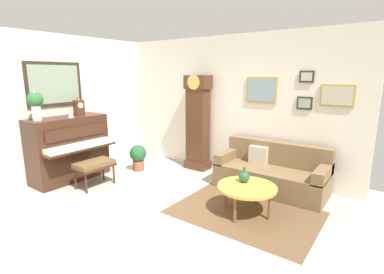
% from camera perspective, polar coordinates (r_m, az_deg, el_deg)
% --- Properties ---
extents(ground_plane, '(6.40, 6.00, 0.10)m').
position_cam_1_polar(ground_plane, '(4.59, -8.76, -14.96)').
color(ground_plane, '#B2A899').
extents(wall_left, '(0.13, 4.90, 2.80)m').
position_cam_1_polar(wall_left, '(6.25, -26.49, 5.24)').
color(wall_left, silver).
rests_on(wall_left, ground_plane).
extents(wall_back, '(5.30, 0.13, 2.80)m').
position_cam_1_polar(wall_back, '(6.04, 7.19, 6.18)').
color(wall_back, silver).
rests_on(wall_back, ground_plane).
extents(area_rug, '(2.10, 1.50, 0.01)m').
position_cam_1_polar(area_rug, '(4.57, 10.38, -14.43)').
color(area_rug, brown).
rests_on(area_rug, ground_plane).
extents(piano, '(0.87, 1.44, 1.24)m').
position_cam_1_polar(piano, '(6.12, -23.08, -2.03)').
color(piano, '#3D2316').
rests_on(piano, ground_plane).
extents(piano_bench, '(0.42, 0.70, 0.48)m').
position_cam_1_polar(piano_bench, '(5.61, -18.74, -5.31)').
color(piano_bench, '#3D2316').
rests_on(piano_bench, ground_plane).
extents(grandfather_clock, '(0.52, 0.34, 2.03)m').
position_cam_1_polar(grandfather_clock, '(6.20, 1.13, 2.33)').
color(grandfather_clock, '#4C2B19').
rests_on(grandfather_clock, ground_plane).
extents(couch, '(1.90, 0.80, 0.84)m').
position_cam_1_polar(couch, '(5.39, 15.37, -6.87)').
color(couch, brown).
rests_on(couch, ground_plane).
extents(coffee_table, '(0.88, 0.88, 0.43)m').
position_cam_1_polar(coffee_table, '(4.41, 10.79, -9.83)').
color(coffee_table, gold).
rests_on(coffee_table, ground_plane).
extents(mantel_clock, '(0.13, 0.18, 0.38)m').
position_cam_1_polar(mantel_clock, '(6.13, -21.45, 5.61)').
color(mantel_clock, '#4C2B19').
rests_on(mantel_clock, piano).
extents(flower_vase, '(0.26, 0.26, 0.58)m').
position_cam_1_polar(flower_vase, '(5.72, -28.53, 5.99)').
color(flower_vase, silver).
rests_on(flower_vase, piano).
extents(teacup, '(0.12, 0.12, 0.06)m').
position_cam_1_polar(teacup, '(5.89, -22.78, 3.81)').
color(teacup, white).
rests_on(teacup, piano).
extents(green_jug, '(0.17, 0.17, 0.24)m').
position_cam_1_polar(green_jug, '(4.50, 10.27, -7.72)').
color(green_jug, '#234C33').
rests_on(green_jug, coffee_table).
extents(potted_plant, '(0.36, 0.36, 0.56)m').
position_cam_1_polar(potted_plant, '(6.32, -10.60, -3.68)').
color(potted_plant, '#935138').
rests_on(potted_plant, ground_plane).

